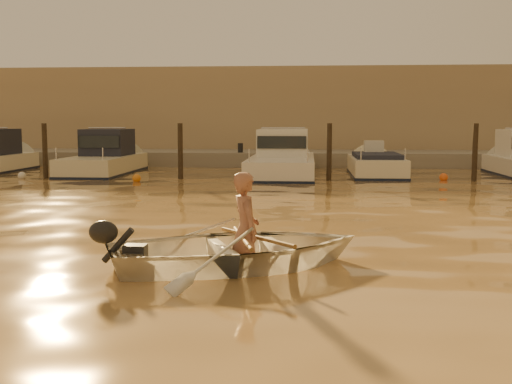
# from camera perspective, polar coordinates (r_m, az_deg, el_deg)

# --- Properties ---
(ground_plane) EXTENTS (160.00, 160.00, 0.00)m
(ground_plane) POSITION_cam_1_polar(r_m,az_deg,el_deg) (9.14, 10.45, -7.02)
(ground_plane) COLOR olive
(ground_plane) RESTS_ON ground
(dinghy) EXTENTS (4.43, 3.86, 0.77)m
(dinghy) POSITION_cam_1_polar(r_m,az_deg,el_deg) (9.27, -1.52, -5.05)
(dinghy) COLOR silver
(dinghy) RESTS_ON ground_plane
(person) EXTENTS (0.60, 0.71, 1.67)m
(person) POSITION_cam_1_polar(r_m,az_deg,el_deg) (9.25, -0.93, -3.37)
(person) COLOR #9A614D
(person) RESTS_ON dinghy
(outboard_motor) EXTENTS (0.98, 0.71, 0.70)m
(outboard_motor) POSITION_cam_1_polar(r_m,az_deg,el_deg) (8.98, -10.80, -5.44)
(outboard_motor) COLOR black
(outboard_motor) RESTS_ON dinghy
(oar_port) EXTENTS (1.23, 1.77, 0.13)m
(oar_port) POSITION_cam_1_polar(r_m,az_deg,el_deg) (9.32, -0.04, -4.02)
(oar_port) COLOR brown
(oar_port) RESTS_ON dinghy
(oar_starboard) EXTENTS (0.51, 2.07, 0.13)m
(oar_starboard) POSITION_cam_1_polar(r_m,az_deg,el_deg) (9.26, -1.23, -4.08)
(oar_starboard) COLOR brown
(oar_starboard) RESTS_ON dinghy
(moored_boat_1) EXTENTS (2.13, 6.38, 1.75)m
(moored_boat_1) POSITION_cam_1_polar(r_m,az_deg,el_deg) (26.18, -13.40, 2.98)
(moored_boat_1) COLOR beige
(moored_boat_1) RESTS_ON ground_plane
(moored_boat_2) EXTENTS (2.43, 8.09, 1.75)m
(moored_boat_2) POSITION_cam_1_polar(r_m,az_deg,el_deg) (24.91, 2.36, 2.99)
(moored_boat_2) COLOR white
(moored_boat_2) RESTS_ON ground_plane
(moored_boat_3) EXTENTS (1.89, 5.54, 0.95)m
(moored_boat_3) POSITION_cam_1_polar(r_m,az_deg,el_deg) (25.05, 10.60, 1.99)
(moored_boat_3) COLOR beige
(moored_boat_3) RESTS_ON ground_plane
(piling_0) EXTENTS (0.18, 0.18, 2.20)m
(piling_0) POSITION_cam_1_polar(r_m,az_deg,el_deg) (24.62, -18.24, 3.27)
(piling_0) COLOR #2D2319
(piling_0) RESTS_ON ground_plane
(piling_1) EXTENTS (0.18, 0.18, 2.20)m
(piling_1) POSITION_cam_1_polar(r_m,az_deg,el_deg) (23.13, -6.74, 3.37)
(piling_1) COLOR #2D2319
(piling_1) RESTS_ON ground_plane
(piling_2) EXTENTS (0.18, 0.18, 2.20)m
(piling_2) POSITION_cam_1_polar(r_m,az_deg,el_deg) (22.69, 6.52, 3.31)
(piling_2) COLOR #2D2319
(piling_2) RESTS_ON ground_plane
(piling_3) EXTENTS (0.18, 0.18, 2.20)m
(piling_3) POSITION_cam_1_polar(r_m,az_deg,el_deg) (23.39, 18.88, 3.10)
(piling_3) COLOR #2D2319
(piling_3) RESTS_ON ground_plane
(fender_a) EXTENTS (0.30, 0.30, 0.30)m
(fender_a) POSITION_cam_1_polar(r_m,az_deg,el_deg) (24.69, -20.08, 1.35)
(fender_a) COLOR silver
(fender_a) RESTS_ON ground_plane
(fender_b) EXTENTS (0.30, 0.30, 0.30)m
(fender_b) POSITION_cam_1_polar(r_m,az_deg,el_deg) (22.63, -10.56, 1.21)
(fender_b) COLOR orange
(fender_b) RESTS_ON ground_plane
(fender_c) EXTENTS (0.30, 0.30, 0.30)m
(fender_c) POSITION_cam_1_polar(r_m,az_deg,el_deg) (21.54, 1.90, 1.05)
(fender_c) COLOR white
(fender_c) RESTS_ON ground_plane
(fender_d) EXTENTS (0.30, 0.30, 0.30)m
(fender_d) POSITION_cam_1_polar(r_m,az_deg,el_deg) (23.54, 16.33, 1.25)
(fender_d) COLOR orange
(fender_d) RESTS_ON ground_plane
(quay) EXTENTS (52.00, 4.00, 1.00)m
(quay) POSITION_cam_1_polar(r_m,az_deg,el_deg) (30.42, 6.43, 2.67)
(quay) COLOR gray
(quay) RESTS_ON ground_plane
(waterfront_building) EXTENTS (46.00, 7.00, 4.80)m
(waterfront_building) POSITION_cam_1_polar(r_m,az_deg,el_deg) (35.86, 6.21, 6.83)
(waterfront_building) COLOR #9E8466
(waterfront_building) RESTS_ON quay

